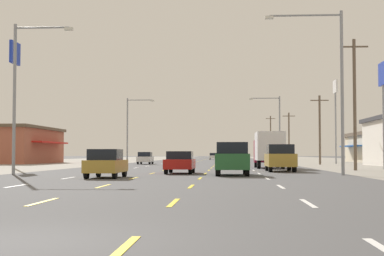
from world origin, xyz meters
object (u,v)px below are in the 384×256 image
Objects in this scene: sedan_center_turn_mid at (180,162)px; streetlight_right_row_0 at (334,79)px; pole_sign_left_row_1 at (15,72)px; streetlight_left_row_1 at (130,126)px; sedan_inner_right_distant_a at (227,157)px; suv_far_right_midfar at (280,157)px; streetlight_right_row_1 at (276,124)px; pole_sign_right_row_2 at (335,101)px; suv_inner_right_near at (232,158)px; box_truck_far_right_far at (269,148)px; hatchback_inner_left_nearest at (106,163)px; pole_sign_right_row_1 at (383,86)px; sedan_inner_left_farthest at (178,158)px; hatchback_far_left_farther at (145,158)px; streetlight_left_row_0 at (20,87)px; hatchback_center_turn_distant_b at (213,156)px.

sedan_center_turn_mid is 11.16m from streetlight_right_row_0.
pole_sign_left_row_1 reaches higher than streetlight_left_row_1.
pole_sign_left_row_1 is at bearing 141.21° from sedan_center_turn_mid.
sedan_inner_right_distant_a is 71.61m from streetlight_right_row_0.
suv_far_right_midfar is 25.75m from pole_sign_left_row_1.
streetlight_left_row_1 is at bearing -180.00° from streetlight_right_row_1.
sedan_inner_right_distant_a is 0.41× the size of pole_sign_right_row_2.
suv_inner_right_near is 0.68× the size of box_truck_far_right_far.
streetlight_right_row_0 is at bearing 18.98° from hatchback_inner_left_nearest.
sedan_inner_right_distant_a is (6.61, 75.61, -0.03)m from hatchback_inner_left_nearest.
streetlight_right_row_0 is (2.59, -7.40, 4.83)m from suv_far_right_midfar.
pole_sign_right_row_1 is at bearing 47.47° from suv_inner_right_near.
pole_sign_left_row_1 is at bearing -109.20° from sedan_inner_right_distant_a.
suv_far_right_midfar is 0.45× the size of pole_sign_right_row_2.
sedan_center_turn_mid is at bearing 64.20° from hatchback_inner_left_nearest.
streetlight_right_row_1 is at bearing 81.41° from suv_inner_right_near.
pole_sign_right_row_2 reaches higher than hatchback_inner_left_nearest.
sedan_center_turn_mid is at bearing 164.69° from streetlight_right_row_0.
box_truck_far_right_far is at bearing 3.93° from pole_sign_left_row_1.
streetlight_right_row_0 is (-6.66, -13.67, -1.10)m from pole_sign_right_row_1.
sedan_inner_left_farthest is 0.41× the size of pole_sign_right_row_2.
pole_sign_right_row_1 is at bearing -46.28° from streetlight_left_row_1.
pole_sign_right_row_2 is at bearing -64.85° from sedan_inner_right_distant_a.
hatchback_far_left_farther is 0.87× the size of sedan_inner_right_distant_a.
pole_sign_right_row_1 is at bearing -20.67° from box_truck_far_right_far.
sedan_inner_right_distant_a is at bearing 87.34° from sedan_center_turn_mid.
suv_far_right_midfar is 0.52× the size of streetlight_left_row_0.
streetlight_left_row_0 is (-6.38, -41.19, 4.71)m from sedan_inner_left_farthest.
box_truck_far_right_far is at bearing -113.85° from pole_sign_right_row_2.
sedan_center_turn_mid is at bearing -115.30° from box_truck_far_right_far.
hatchback_center_turn_distant_b is at bearing 107.32° from pole_sign_right_row_2.
hatchback_inner_left_nearest is at bearing -91.94° from hatchback_center_turn_distant_b.
streetlight_right_row_0 is (9.58, -96.64, 5.07)m from hatchback_center_turn_distant_b.
streetlight_left_row_1 is at bearing -100.01° from hatchback_center_turn_distant_b.
streetlight_left_row_0 is (-2.59, -37.24, 4.68)m from hatchback_far_left_farther.
hatchback_center_turn_distant_b is 56.74m from streetlight_left_row_1.
pole_sign_left_row_1 is at bearing 160.47° from suv_far_right_midfar.
hatchback_inner_left_nearest is 0.87× the size of sedan_center_turn_mid.
hatchback_center_turn_distant_b reaches higher than sedan_inner_right_distant_a.
sedan_inner_left_farthest is 22.17m from pole_sign_right_row_2.
pole_sign_right_row_1 is 0.95× the size of streetlight_left_row_0.
hatchback_center_turn_distant_b is at bearing 79.99° from streetlight_left_row_1.
streetlight_right_row_0 is (6.18, 0.32, 4.83)m from suv_inner_right_near.
pole_sign_left_row_1 is (-12.68, -25.58, 7.99)m from sedan_inner_left_farthest.
box_truck_far_right_far is at bearing 64.53° from hatchback_inner_left_nearest.
streetlight_left_row_0 is 45.33m from streetlight_right_row_1.
streetlight_right_row_1 is (16.89, 3.70, 4.44)m from hatchback_far_left_farther.
hatchback_inner_left_nearest and hatchback_far_left_farther have the same top height.
suv_inner_right_near reaches higher than sedan_inner_right_distant_a.
pole_sign_left_row_1 is (-19.34, -55.53, 7.99)m from sedan_inner_right_distant_a.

